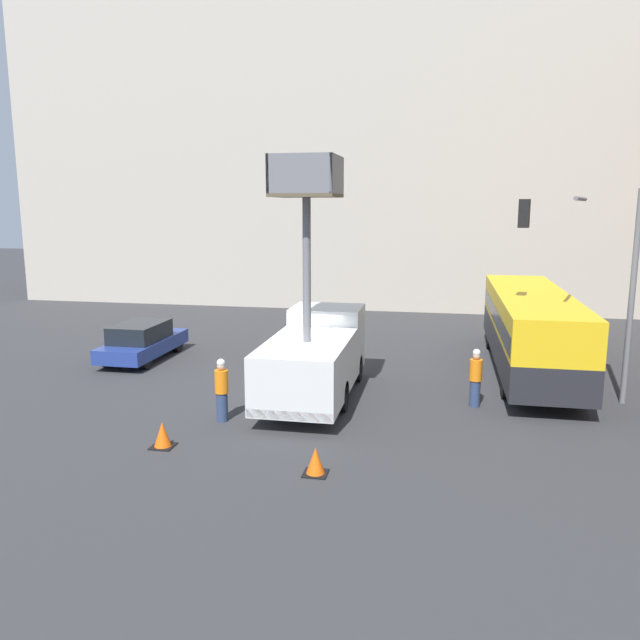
{
  "coord_description": "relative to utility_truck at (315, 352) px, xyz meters",
  "views": [
    {
      "loc": [
        4.38,
        -18.79,
        6.05
      ],
      "look_at": [
        0.53,
        0.8,
        2.37
      ],
      "focal_mm": 35.0,
      "sensor_mm": 36.0,
      "label": 1
    }
  ],
  "objects": [
    {
      "name": "road_worker_directing",
      "position": [
        4.96,
        0.07,
        -0.61
      ],
      "size": [
        0.38,
        0.38,
        1.8
      ],
      "rotation": [
        0.0,
        0.0,
        5.08
      ],
      "color": "navy",
      "rests_on": "ground_plane"
    },
    {
      "name": "parked_car_curbside",
      "position": [
        -7.73,
        3.58,
        -0.75
      ],
      "size": [
        1.85,
        4.62,
        1.5
      ],
      "color": "navy",
      "rests_on": "ground_plane"
    },
    {
      "name": "city_bus",
      "position": [
        7.09,
        4.72,
        0.24
      ],
      "size": [
        2.52,
        11.52,
        2.93
      ],
      "rotation": [
        0.0,
        0.0,
        1.78
      ],
      "color": "#232328",
      "rests_on": "ground_plane"
    },
    {
      "name": "traffic_cone_mid_road",
      "position": [
        -2.97,
        -4.8,
        -1.2
      ],
      "size": [
        0.57,
        0.57,
        0.65
      ],
      "color": "black",
      "rests_on": "ground_plane"
    },
    {
      "name": "road_worker_near_truck",
      "position": [
        -2.15,
        -2.65,
        -0.59
      ],
      "size": [
        0.38,
        0.38,
        1.82
      ],
      "rotation": [
        0.0,
        0.0,
        1.72
      ],
      "color": "navy",
      "rests_on": "ground_plane"
    },
    {
      "name": "building_backdrop_far",
      "position": [
        -0.53,
        21.9,
        7.78
      ],
      "size": [
        44.0,
        10.0,
        18.57
      ],
      "color": "#BCB2A3",
      "rests_on": "ground_plane"
    },
    {
      "name": "traffic_cone_near_truck",
      "position": [
        1.17,
        -5.64,
        -1.21
      ],
      "size": [
        0.56,
        0.56,
        0.64
      ],
      "color": "black",
      "rests_on": "ground_plane"
    },
    {
      "name": "ground_plane",
      "position": [
        -0.53,
        0.04,
        -1.5
      ],
      "size": [
        120.0,
        120.0,
        0.0
      ],
      "primitive_type": "plane",
      "color": "#333335"
    },
    {
      "name": "utility_truck",
      "position": [
        0.0,
        0.0,
        0.0
      ],
      "size": [
        2.4,
        6.59,
        7.42
      ],
      "color": "silver",
      "rests_on": "ground_plane"
    },
    {
      "name": "traffic_light_pole",
      "position": [
        8.41,
        1.61,
        2.89
      ],
      "size": [
        3.44,
        3.18,
        6.54
      ],
      "color": "slate",
      "rests_on": "ground_plane"
    }
  ]
}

